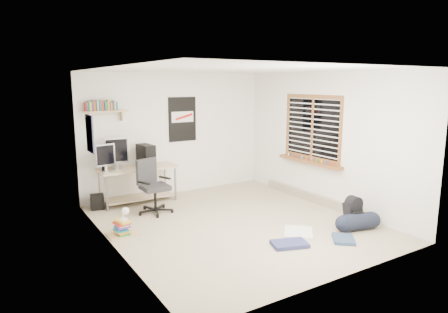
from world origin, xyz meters
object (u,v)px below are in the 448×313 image
backpack (353,213)px  duffel_bag (358,221)px  book_stack (122,225)px  desk (138,184)px  office_chair (155,186)px

backpack → duffel_bag: (-0.12, -0.20, -0.06)m
duffel_bag → book_stack: size_ratio=1.24×
desk → duffel_bag: bearing=-58.1°
office_chair → book_stack: size_ratio=2.27×
duffel_bag → desk: bearing=139.7°
duffel_bag → book_stack: (-3.23, 1.76, 0.01)m
office_chair → book_stack: bearing=-159.0°
desk → office_chair: size_ratio=1.51×
book_stack → desk: bearing=62.2°
desk → office_chair: 0.80m
duffel_bag → office_chair: bearing=147.0°
office_chair → book_stack: 1.17m
desk → book_stack: (-0.80, -1.52, -0.22)m
desk → duffel_bag: (2.43, -3.29, -0.22)m
backpack → office_chair: bearing=141.2°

